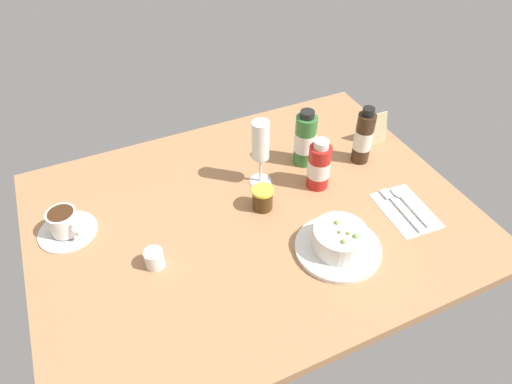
% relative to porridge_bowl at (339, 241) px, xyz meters
% --- Properties ---
extents(ground_plane, '(1.10, 0.84, 0.03)m').
position_rel_porridge_bowl_xyz_m(ground_plane, '(-0.14, 0.19, -0.05)').
color(ground_plane, '#A8754C').
extents(porridge_bowl, '(0.21, 0.21, 0.07)m').
position_rel_porridge_bowl_xyz_m(porridge_bowl, '(0.00, 0.00, 0.00)').
color(porridge_bowl, silver).
rests_on(porridge_bowl, ground_plane).
extents(cutlery_setting, '(0.13, 0.18, 0.01)m').
position_rel_porridge_bowl_xyz_m(cutlery_setting, '(0.23, 0.04, -0.03)').
color(cutlery_setting, silver).
rests_on(cutlery_setting, ground_plane).
extents(coffee_cup, '(0.14, 0.14, 0.07)m').
position_rel_porridge_bowl_xyz_m(coffee_cup, '(-0.58, 0.33, -0.00)').
color(coffee_cup, silver).
rests_on(coffee_cup, ground_plane).
extents(creamer_jug, '(0.05, 0.04, 0.05)m').
position_rel_porridge_bowl_xyz_m(creamer_jug, '(-0.41, 0.14, -0.01)').
color(creamer_jug, silver).
rests_on(creamer_jug, ground_plane).
extents(wine_glass, '(0.06, 0.06, 0.19)m').
position_rel_porridge_bowl_xyz_m(wine_glass, '(-0.06, 0.30, 0.10)').
color(wine_glass, white).
rests_on(wine_glass, ground_plane).
extents(jam_jar, '(0.06, 0.06, 0.06)m').
position_rel_porridge_bowl_xyz_m(jam_jar, '(-0.10, 0.21, 0.00)').
color(jam_jar, '#422C10').
rests_on(jam_jar, ground_plane).
extents(sauce_bottle_red, '(0.06, 0.06, 0.15)m').
position_rel_porridge_bowl_xyz_m(sauce_bottle_red, '(0.07, 0.22, 0.04)').
color(sauce_bottle_red, '#B21E19').
rests_on(sauce_bottle_red, ground_plane).
extents(sauce_bottle_brown, '(0.05, 0.05, 0.18)m').
position_rel_porridge_bowl_xyz_m(sauce_bottle_brown, '(0.24, 0.27, 0.05)').
color(sauce_bottle_brown, '#382314').
rests_on(sauce_bottle_brown, ground_plane).
extents(sauce_bottle_green, '(0.06, 0.06, 0.17)m').
position_rel_porridge_bowl_xyz_m(sauce_bottle_green, '(0.09, 0.33, 0.05)').
color(sauce_bottle_green, '#337233').
rests_on(sauce_bottle_green, ground_plane).
extents(menu_card, '(0.06, 0.05, 0.10)m').
position_rel_porridge_bowl_xyz_m(menu_card, '(0.34, 0.33, 0.02)').
color(menu_card, tan).
rests_on(menu_card, ground_plane).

